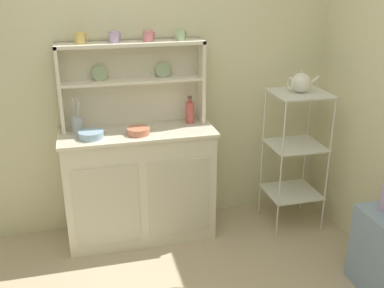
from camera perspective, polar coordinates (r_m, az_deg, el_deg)
wall_back at (r=3.43m, az=-8.14°, el=9.02°), size 3.84×0.05×2.50m
hutch_cabinet at (r=3.45m, az=-6.69°, el=-4.98°), size 1.13×0.45×0.87m
hutch_shelf_unit at (r=3.34m, az=-7.65°, el=8.54°), size 1.05×0.18×0.62m
bakers_rack at (r=3.58m, az=13.04°, el=0.02°), size 0.41×0.38×1.11m
cup_gold_0 at (r=3.23m, az=-14.03°, el=12.98°), size 0.09×0.07×0.08m
cup_lilac_1 at (r=3.24m, az=-9.86°, el=13.29°), size 0.09×0.07×0.08m
cup_rose_2 at (r=3.26m, az=-5.60°, el=13.54°), size 0.09×0.07×0.08m
cup_sage_3 at (r=3.30m, az=-1.51°, el=13.73°), size 0.09×0.07×0.08m
bowl_mixing_large at (r=3.19m, az=-12.72°, el=1.17°), size 0.17×0.17×0.05m
bowl_floral_medium at (r=3.21m, az=-6.85°, el=1.66°), size 0.16×0.16×0.05m
jam_bottle at (r=3.41m, az=-0.28°, el=4.12°), size 0.06×0.06×0.21m
utensil_jar at (r=3.32m, az=-14.38°, el=2.48°), size 0.08×0.08×0.25m
porcelain_teapot at (r=3.44m, az=13.68°, el=7.60°), size 0.24×0.15×0.17m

